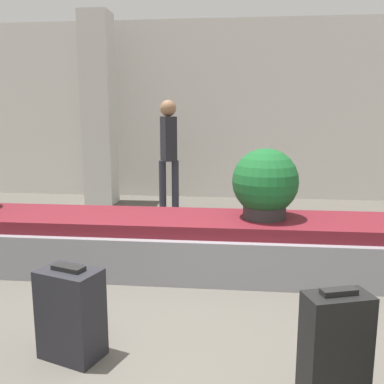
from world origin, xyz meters
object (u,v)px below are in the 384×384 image
at_px(traveler_0, 169,146).
at_px(suitcase_2, 335,356).
at_px(suitcase_3, 71,313).
at_px(pillar, 99,111).
at_px(potted_plant_1, 265,184).

bearing_deg(traveler_0, suitcase_2, -5.32).
height_order(suitcase_2, traveler_0, traveler_0).
distance_m(suitcase_3, traveler_0, 4.07).
bearing_deg(pillar, suitcase_3, -74.55).
bearing_deg(pillar, potted_plant_1, -48.98).
bearing_deg(suitcase_2, pillar, 101.78).
relative_size(suitcase_2, traveler_0, 0.41).
xyz_separation_m(pillar, suitcase_3, (1.30, -4.70, -1.30)).
xyz_separation_m(suitcase_3, traveler_0, (0.00, 4.00, 0.76)).
height_order(suitcase_3, traveler_0, traveler_0).
bearing_deg(suitcase_3, potted_plant_1, 70.81).
distance_m(pillar, traveler_0, 1.57).
bearing_deg(suitcase_2, suitcase_3, 148.06).
height_order(suitcase_2, potted_plant_1, potted_plant_1).
distance_m(potted_plant_1, traveler_0, 2.68).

